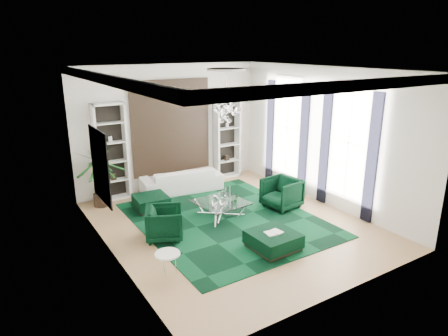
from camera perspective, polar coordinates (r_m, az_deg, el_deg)
floor at (r=10.14m, az=1.21°, el=-8.05°), size 6.00×7.00×0.02m
ceiling at (r=9.19m, az=1.36°, el=14.06°), size 6.00×7.00×0.02m
wall_back at (r=12.49m, az=-7.67°, el=5.87°), size 6.00×0.02×3.80m
wall_front at (r=6.97m, az=17.41°, el=-3.80°), size 6.00×0.02×3.80m
wall_left at (r=8.28m, az=-16.39°, el=-0.43°), size 0.02×7.00×3.80m
wall_right at (r=11.38m, az=14.07°, el=4.42°), size 0.02×7.00×3.80m
crown_molding at (r=9.20m, az=1.35°, el=13.38°), size 6.00×7.00×0.18m
ceiling_medallion at (r=9.45m, az=0.32°, el=13.90°), size 0.90×0.90×0.05m
tapestry at (r=12.45m, az=-7.57°, el=5.83°), size 2.50×0.06×2.80m
shelving_left at (r=11.76m, az=-15.81°, el=2.17°), size 0.90×0.38×2.80m
shelving_right at (r=13.34m, az=0.42°, el=4.53°), size 0.90×0.38×2.80m
painting at (r=8.86m, az=-17.21°, el=0.29°), size 0.04×1.30×1.60m
window_near at (r=10.78m, az=17.41°, el=3.46°), size 0.03×1.10×2.90m
curtain_near_a at (r=10.35m, az=20.41°, el=1.18°), size 0.07×0.30×3.25m
curtain_near_b at (r=11.32m, az=14.22°, el=3.04°), size 0.07×0.30×3.25m
window_far at (r=12.43m, az=9.04°, el=5.75°), size 0.03×1.10×2.90m
curtain_far_a at (r=11.90m, az=11.32°, el=3.89°), size 0.07×0.30×3.25m
curtain_far_b at (r=13.04m, az=6.62°, el=5.25°), size 0.07×0.30×3.25m
rug at (r=10.36m, az=0.29°, el=-7.35°), size 4.20×5.00×0.02m
sofa at (r=12.31m, az=-6.10°, el=-1.69°), size 2.55×1.27×0.71m
armchair_left at (r=9.38m, az=-8.52°, el=-7.78°), size 1.09×1.08×0.76m
armchair_right at (r=11.10m, az=8.23°, el=-3.56°), size 1.01×0.99×0.83m
coffee_table at (r=10.47m, az=-0.45°, el=-5.89°), size 1.33×1.33×0.42m
ottoman_side at (r=11.13m, az=-10.37°, el=-4.86°), size 0.91×0.91×0.38m
ottoman_front at (r=8.96m, az=7.03°, el=-10.29°), size 1.00×1.00×0.39m
book at (r=8.86m, az=7.08°, el=-9.09°), size 0.39×0.26×0.03m
side_table at (r=8.01m, az=-8.01°, el=-13.52°), size 0.65×0.65×0.47m
palm at (r=11.39m, az=-17.55°, el=-0.15°), size 1.69×1.69×2.16m
chandelier at (r=9.54m, az=0.31°, el=8.38°), size 0.97×0.97×0.74m
table_plant at (r=10.31m, az=1.72°, el=-4.40°), size 0.14×0.12×0.21m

